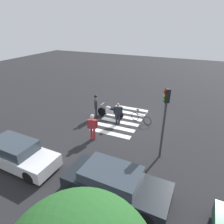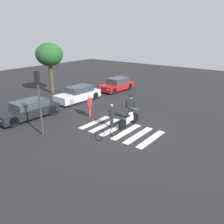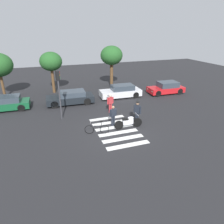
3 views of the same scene
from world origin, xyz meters
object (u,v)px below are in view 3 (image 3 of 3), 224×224
(car_black_suv, at_px, (71,98))
(traffic_light_pole, at_px, (59,87))
(car_white_van, at_px, (121,91))
(police_motorcycle, at_px, (128,122))
(officer_by_motorcycle, at_px, (137,110))
(officer_on_foot, at_px, (113,115))
(car_red_convertible, at_px, (166,88))
(car_green_compact, at_px, (5,104))
(leaning_bicycle, at_px, (97,129))
(pedestrian_bystander, at_px, (110,101))

(car_black_suv, height_order, traffic_light_pole, traffic_light_pole)
(car_white_van, height_order, traffic_light_pole, traffic_light_pole)
(car_black_suv, bearing_deg, traffic_light_pole, -110.42)
(police_motorcycle, relative_size, officer_by_motorcycle, 1.15)
(officer_on_foot, bearing_deg, car_red_convertible, 34.49)
(officer_by_motorcycle, distance_m, car_red_convertible, 9.05)
(officer_on_foot, relative_size, traffic_light_pole, 0.41)
(car_white_van, bearing_deg, car_red_convertible, -4.10)
(officer_by_motorcycle, xyz_separation_m, car_green_compact, (-10.18, 6.54, -0.50))
(police_motorcycle, distance_m, officer_by_motorcycle, 1.29)
(police_motorcycle, relative_size, leaning_bicycle, 1.30)
(car_white_van, bearing_deg, officer_on_foot, -116.38)
(officer_by_motorcycle, relative_size, car_white_van, 0.43)
(pedestrian_bystander, relative_size, traffic_light_pole, 0.45)
(traffic_light_pole, bearing_deg, car_white_van, 28.43)
(car_green_compact, bearing_deg, leaning_bicycle, -46.70)
(car_green_compact, xyz_separation_m, car_white_van, (11.38, -0.04, 0.04))
(leaning_bicycle, bearing_deg, pedestrian_bystander, 57.71)
(car_white_van, xyz_separation_m, car_red_convertible, (5.46, -0.39, -0.01))
(leaning_bicycle, distance_m, car_red_convertible, 12.13)
(police_motorcycle, distance_m, car_white_van, 7.36)
(officer_by_motorcycle, bearing_deg, leaning_bicycle, -169.72)
(leaning_bicycle, relative_size, officer_on_foot, 1.04)
(leaning_bicycle, relative_size, car_black_suv, 0.37)
(traffic_light_pole, bearing_deg, officer_on_foot, -36.25)
(officer_by_motorcycle, height_order, car_red_convertible, officer_by_motorcycle)
(officer_on_foot, height_order, traffic_light_pole, traffic_light_pole)
(officer_by_motorcycle, bearing_deg, officer_on_foot, 173.44)
(car_black_suv, relative_size, car_red_convertible, 1.12)
(officer_on_foot, distance_m, car_red_convertible, 10.40)
(police_motorcycle, distance_m, car_red_convertible, 10.12)
(car_white_van, bearing_deg, car_green_compact, 179.77)
(car_green_compact, bearing_deg, traffic_light_pole, -38.29)
(police_motorcycle, distance_m, car_green_compact, 11.61)
(traffic_light_pole, bearing_deg, leaning_bicycle, -59.05)
(officer_by_motorcycle, bearing_deg, car_green_compact, 147.27)
(officer_on_foot, height_order, car_green_compact, officer_on_foot)
(pedestrian_bystander, xyz_separation_m, car_red_convertible, (7.91, 3.29, -0.38))
(car_black_suv, height_order, car_red_convertible, car_red_convertible)
(police_motorcycle, relative_size, car_red_convertible, 0.53)
(leaning_bicycle, bearing_deg, car_green_compact, 133.30)
(pedestrian_bystander, distance_m, car_white_van, 4.44)
(police_motorcycle, bearing_deg, car_white_van, 72.83)
(police_motorcycle, xyz_separation_m, traffic_light_pole, (-4.54, 3.39, 2.23))
(car_white_van, bearing_deg, pedestrian_bystander, -123.69)
(police_motorcycle, xyz_separation_m, officer_on_foot, (-0.94, 0.75, 0.45))
(car_white_van, height_order, car_red_convertible, car_white_van)
(car_white_van, bearing_deg, traffic_light_pole, -151.57)
(car_green_compact, distance_m, traffic_light_pole, 6.29)
(car_white_van, bearing_deg, police_motorcycle, -107.17)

